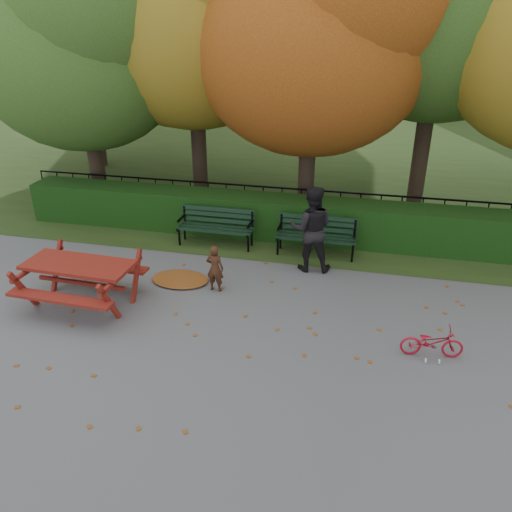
% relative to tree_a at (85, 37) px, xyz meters
% --- Properties ---
extents(ground, '(90.00, 90.00, 0.00)m').
position_rel_tree_a_xyz_m(ground, '(5.19, -5.58, -4.52)').
color(ground, slate).
rests_on(ground, ground).
extents(grass_strip, '(90.00, 90.00, 0.00)m').
position_rel_tree_a_xyz_m(grass_strip, '(5.19, 8.42, -4.52)').
color(grass_strip, '#253B18').
rests_on(grass_strip, ground).
extents(hedge, '(13.00, 0.90, 1.00)m').
position_rel_tree_a_xyz_m(hedge, '(5.19, -1.08, -4.02)').
color(hedge, black).
rests_on(hedge, ground).
extents(iron_fence, '(14.00, 0.04, 1.02)m').
position_rel_tree_a_xyz_m(iron_fence, '(5.19, -0.28, -3.98)').
color(iron_fence, black).
rests_on(iron_fence, ground).
extents(tree_a, '(5.88, 5.60, 7.48)m').
position_rel_tree_a_xyz_m(tree_a, '(0.00, 0.00, 0.00)').
color(tree_a, black).
rests_on(tree_a, ground).
extents(tree_c, '(6.30, 6.00, 8.00)m').
position_rel_tree_a_xyz_m(tree_c, '(6.02, 0.38, 0.30)').
color(tree_c, black).
rests_on(tree_c, ground).
extents(bench_left, '(1.80, 0.57, 0.88)m').
position_rel_tree_a_xyz_m(bench_left, '(3.89, -1.88, -4.00)').
color(bench_left, black).
rests_on(bench_left, ground).
extents(bench_right, '(1.80, 0.57, 0.88)m').
position_rel_tree_a_xyz_m(bench_right, '(6.29, -1.88, -4.00)').
color(bench_right, black).
rests_on(bench_right, ground).
extents(picnic_table, '(2.09, 1.71, 0.99)m').
position_rel_tree_a_xyz_m(picnic_table, '(2.20, -5.10, -3.84)').
color(picnic_table, maroon).
rests_on(picnic_table, ground).
extents(leaf_pile, '(1.37, 1.08, 0.08)m').
position_rel_tree_a_xyz_m(leaf_pile, '(3.68, -3.84, -4.48)').
color(leaf_pile, brown).
rests_on(leaf_pile, ground).
extents(leaf_scatter, '(9.00, 5.70, 0.01)m').
position_rel_tree_a_xyz_m(leaf_scatter, '(5.19, -5.28, -4.51)').
color(leaf_scatter, brown).
rests_on(leaf_scatter, ground).
extents(child, '(0.37, 0.26, 0.98)m').
position_rel_tree_a_xyz_m(child, '(4.52, -4.04, -4.03)').
color(child, '#402214').
rests_on(child, ground).
extents(adult, '(0.99, 0.81, 1.89)m').
position_rel_tree_a_xyz_m(adult, '(6.24, -2.68, -3.58)').
color(adult, black).
rests_on(adult, ground).
extents(bicycle, '(1.03, 0.45, 0.52)m').
position_rel_tree_a_xyz_m(bicycle, '(8.57, -5.33, -4.26)').
color(bicycle, '#B21024').
rests_on(bicycle, ground).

